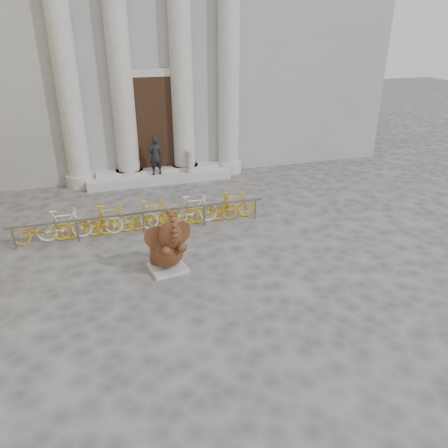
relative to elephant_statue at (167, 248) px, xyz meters
name	(u,v)px	position (x,y,z in m)	size (l,w,h in m)	color
ground	(228,302)	(1.06, -1.93, -0.69)	(80.00, 80.00, 0.00)	#474442
classical_building	(132,27)	(1.06, 13.01, 5.30)	(22.00, 10.70, 12.00)	gray
entrance_steps	(160,177)	(1.06, 7.47, -0.51)	(6.00, 1.20, 0.36)	#A8A59E
elephant_statue	(167,248)	(0.00, 0.00, 0.00)	(1.26, 1.46, 1.89)	#A8A59E
bike_rack	(142,216)	(-0.31, 2.80, -0.19)	(8.00, 0.53, 1.00)	slate
pedestrian	(155,156)	(0.92, 7.32, 0.48)	(0.59, 0.38, 1.61)	black
balustrade_post	(191,162)	(2.36, 7.17, 0.11)	(0.39, 0.39, 0.95)	#A8A59E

